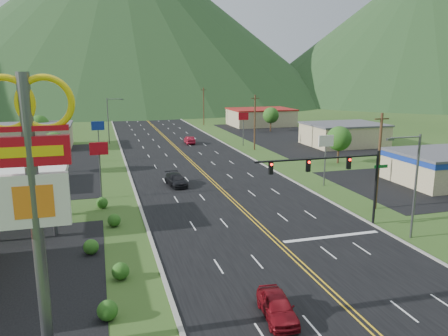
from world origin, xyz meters
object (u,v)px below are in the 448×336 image
object	(u,v)px
streetlight_west	(110,118)
car_red_near	(277,307)
pylon_sign	(32,174)
streetlight_east	(413,180)
traffic_signal	(338,171)
gas_canopy	(7,177)
car_red_far	(190,140)
car_dark_mid	(176,180)

from	to	relation	value
streetlight_west	car_red_near	bearing A→B (deg)	-84.06
streetlight_west	car_red_near	world-z (taller)	streetlight_west
pylon_sign	streetlight_east	bearing A→B (deg)	15.85
traffic_signal	gas_canopy	size ratio (longest dim) A/B	1.31
car_red_far	car_dark_mid	bearing A→B (deg)	76.73
car_red_near	car_red_far	size ratio (longest dim) A/B	0.95
car_dark_mid	car_red_near	bearing A→B (deg)	-94.45
traffic_signal	car_dark_mid	size ratio (longest dim) A/B	2.61
pylon_sign	car_red_far	size ratio (longest dim) A/B	3.15
car_red_near	traffic_signal	bearing A→B (deg)	54.70
gas_canopy	car_red_far	bearing A→B (deg)	59.39
pylon_sign	streetlight_west	size ratio (longest dim) A/B	1.56
streetlight_west	car_red_near	distance (m)	69.04
streetlight_west	streetlight_east	bearing A→B (deg)	-69.14
gas_canopy	streetlight_east	bearing A→B (deg)	-19.88
traffic_signal	gas_canopy	world-z (taller)	traffic_signal
gas_canopy	car_red_far	size ratio (longest dim) A/B	2.25
traffic_signal	streetlight_east	world-z (taller)	streetlight_east
traffic_signal	car_red_far	size ratio (longest dim) A/B	2.94
gas_canopy	car_red_near	world-z (taller)	gas_canopy
pylon_sign	streetlight_east	size ratio (longest dim) A/B	1.56
streetlight_east	streetlight_west	bearing A→B (deg)	110.86
traffic_signal	gas_canopy	distance (m)	29.59
streetlight_east	gas_canopy	world-z (taller)	streetlight_east
streetlight_east	car_dark_mid	world-z (taller)	streetlight_east
streetlight_east	car_dark_mid	xyz separation A→B (m)	(-16.10, 23.06, -4.45)
streetlight_west	car_red_far	distance (m)	16.50
pylon_sign	car_dark_mid	bearing A→B (deg)	68.75
traffic_signal	car_dark_mid	distance (m)	22.69
streetlight_east	car_red_far	size ratio (longest dim) A/B	2.02
car_red_far	streetlight_east	bearing A→B (deg)	99.43
pylon_sign	car_red_near	bearing A→B (deg)	-2.44
streetlight_west	car_dark_mid	bearing A→B (deg)	-79.63
streetlight_west	car_dark_mid	distance (m)	37.82
traffic_signal	car_red_near	bearing A→B (deg)	-131.38
pylon_sign	gas_canopy	xyz separation A→B (m)	(-5.00, 20.00, -4.43)
streetlight_west	traffic_signal	bearing A→B (deg)	-72.03
car_red_near	streetlight_east	bearing A→B (deg)	34.55
pylon_sign	gas_canopy	world-z (taller)	pylon_sign
car_red_near	streetlight_west	bearing A→B (deg)	102.02
pylon_sign	car_red_near	distance (m)	15.13
traffic_signal	streetlight_east	xyz separation A→B (m)	(4.70, -4.00, -0.15)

